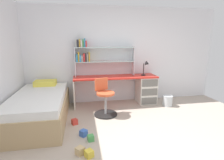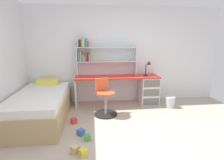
{
  "view_description": "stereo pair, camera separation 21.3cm",
  "coord_description": "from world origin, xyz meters",
  "px_view_note": "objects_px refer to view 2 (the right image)",
  "views": [
    {
      "loc": [
        -0.91,
        -2.32,
        1.62
      ],
      "look_at": [
        -0.26,
        1.3,
        0.81
      ],
      "focal_mm": 28.12,
      "sensor_mm": 36.0,
      "label": 1
    },
    {
      "loc": [
        -0.69,
        -2.35,
        1.62
      ],
      "look_at": [
        -0.26,
        1.3,
        0.81
      ],
      "focal_mm": 28.12,
      "sensor_mm": 36.0,
      "label": 2
    }
  ],
  "objects_px": {
    "desk": "(139,88)",
    "toy_block_blue_1": "(81,132)",
    "waste_bin": "(170,102)",
    "toy_block_natural_4": "(75,150)",
    "bookshelf_hutch": "(97,54)",
    "toy_block_yellow_2": "(83,153)",
    "desk_lamp": "(149,66)",
    "swivel_chair": "(105,100)",
    "toy_block_green_3": "(87,137)",
    "toy_block_red_0": "(74,121)",
    "bed_platform": "(41,106)"
  },
  "relations": [
    {
      "from": "desk",
      "to": "toy_block_red_0",
      "type": "distance_m",
      "value": 1.94
    },
    {
      "from": "desk_lamp",
      "to": "toy_block_yellow_2",
      "type": "xyz_separation_m",
      "value": [
        -1.6,
        -2.04,
        -0.95
      ]
    },
    {
      "from": "desk",
      "to": "desk_lamp",
      "type": "relative_size",
      "value": 5.59
    },
    {
      "from": "toy_block_yellow_2",
      "to": "toy_block_blue_1",
      "type": "bearing_deg",
      "value": 96.46
    },
    {
      "from": "bookshelf_hutch",
      "to": "toy_block_yellow_2",
      "type": "relative_size",
      "value": 14.43
    },
    {
      "from": "toy_block_green_3",
      "to": "toy_block_natural_4",
      "type": "distance_m",
      "value": 0.38
    },
    {
      "from": "toy_block_blue_1",
      "to": "toy_block_green_3",
      "type": "bearing_deg",
      "value": -56.46
    },
    {
      "from": "toy_block_red_0",
      "to": "toy_block_green_3",
      "type": "height_order",
      "value": "toy_block_red_0"
    },
    {
      "from": "desk_lamp",
      "to": "toy_block_yellow_2",
      "type": "relative_size",
      "value": 3.61
    },
    {
      "from": "toy_block_red_0",
      "to": "toy_block_blue_1",
      "type": "xyz_separation_m",
      "value": [
        0.17,
        -0.48,
        0.0
      ]
    },
    {
      "from": "toy_block_blue_1",
      "to": "toy_block_yellow_2",
      "type": "relative_size",
      "value": 1.03
    },
    {
      "from": "desk_lamp",
      "to": "waste_bin",
      "type": "distance_m",
      "value": 1.05
    },
    {
      "from": "waste_bin",
      "to": "toy_block_natural_4",
      "type": "relative_size",
      "value": 2.39
    },
    {
      "from": "toy_block_yellow_2",
      "to": "toy_block_green_3",
      "type": "bearing_deg",
      "value": 83.43
    },
    {
      "from": "desk",
      "to": "toy_block_blue_1",
      "type": "height_order",
      "value": "desk"
    },
    {
      "from": "toy_block_red_0",
      "to": "desk_lamp",
      "type": "bearing_deg",
      "value": 27.65
    },
    {
      "from": "toy_block_green_3",
      "to": "waste_bin",
      "type": "bearing_deg",
      "value": 32.53
    },
    {
      "from": "bookshelf_hutch",
      "to": "toy_block_red_0",
      "type": "height_order",
      "value": "bookshelf_hutch"
    },
    {
      "from": "toy_block_red_0",
      "to": "toy_block_green_3",
      "type": "xyz_separation_m",
      "value": [
        0.28,
        -0.66,
        -0.0
      ]
    },
    {
      "from": "bookshelf_hutch",
      "to": "waste_bin",
      "type": "height_order",
      "value": "bookshelf_hutch"
    },
    {
      "from": "swivel_chair",
      "to": "desk_lamp",
      "type": "bearing_deg",
      "value": 26.48
    },
    {
      "from": "swivel_chair",
      "to": "bed_platform",
      "type": "distance_m",
      "value": 1.37
    },
    {
      "from": "toy_block_green_3",
      "to": "desk_lamp",
      "type": "bearing_deg",
      "value": 46.2
    },
    {
      "from": "desk",
      "to": "toy_block_blue_1",
      "type": "xyz_separation_m",
      "value": [
        -1.45,
        -1.49,
        -0.38
      ]
    },
    {
      "from": "toy_block_blue_1",
      "to": "toy_block_green_3",
      "type": "relative_size",
      "value": 1.1
    },
    {
      "from": "toy_block_green_3",
      "to": "toy_block_blue_1",
      "type": "bearing_deg",
      "value": 123.54
    },
    {
      "from": "swivel_chair",
      "to": "bed_platform",
      "type": "bearing_deg",
      "value": -175.93
    },
    {
      "from": "bookshelf_hutch",
      "to": "toy_block_green_3",
      "type": "distance_m",
      "value": 2.22
    },
    {
      "from": "desk",
      "to": "swivel_chair",
      "type": "bearing_deg",
      "value": -146.61
    },
    {
      "from": "bed_platform",
      "to": "waste_bin",
      "type": "xyz_separation_m",
      "value": [
        3.03,
        0.36,
        -0.16
      ]
    },
    {
      "from": "bookshelf_hutch",
      "to": "toy_block_red_0",
      "type": "relative_size",
      "value": 14.46
    },
    {
      "from": "desk",
      "to": "toy_block_natural_4",
      "type": "height_order",
      "value": "desk"
    },
    {
      "from": "desk",
      "to": "toy_block_green_3",
      "type": "relative_size",
      "value": 21.55
    },
    {
      "from": "desk",
      "to": "toy_block_yellow_2",
      "type": "relative_size",
      "value": 20.16
    },
    {
      "from": "toy_block_green_3",
      "to": "toy_block_natural_4",
      "type": "relative_size",
      "value": 0.89
    },
    {
      "from": "bookshelf_hutch",
      "to": "toy_block_yellow_2",
      "type": "height_order",
      "value": "bookshelf_hutch"
    },
    {
      "from": "desk",
      "to": "toy_block_yellow_2",
      "type": "height_order",
      "value": "desk"
    },
    {
      "from": "desk_lamp",
      "to": "toy_block_blue_1",
      "type": "relative_size",
      "value": 3.51
    },
    {
      "from": "toy_block_green_3",
      "to": "toy_block_red_0",
      "type": "bearing_deg",
      "value": 113.28
    },
    {
      "from": "desk",
      "to": "swivel_chair",
      "type": "relative_size",
      "value": 2.61
    },
    {
      "from": "toy_block_blue_1",
      "to": "desk",
      "type": "bearing_deg",
      "value": 45.79
    },
    {
      "from": "swivel_chair",
      "to": "toy_block_red_0",
      "type": "xyz_separation_m",
      "value": [
        -0.67,
        -0.38,
        -0.28
      ]
    },
    {
      "from": "swivel_chair",
      "to": "toy_block_green_3",
      "type": "distance_m",
      "value": 1.14
    },
    {
      "from": "waste_bin",
      "to": "toy_block_red_0",
      "type": "height_order",
      "value": "waste_bin"
    },
    {
      "from": "desk",
      "to": "toy_block_yellow_2",
      "type": "xyz_separation_m",
      "value": [
        -1.38,
        -2.09,
        -0.38
      ]
    },
    {
      "from": "swivel_chair",
      "to": "toy_block_yellow_2",
      "type": "bearing_deg",
      "value": -106.47
    },
    {
      "from": "desk_lamp",
      "to": "toy_block_red_0",
      "type": "xyz_separation_m",
      "value": [
        -1.84,
        -0.96,
        -0.95
      ]
    },
    {
      "from": "bed_platform",
      "to": "toy_block_blue_1",
      "type": "bearing_deg",
      "value": -41.47
    },
    {
      "from": "desk",
      "to": "toy_block_blue_1",
      "type": "relative_size",
      "value": 19.63
    },
    {
      "from": "bed_platform",
      "to": "toy_block_yellow_2",
      "type": "bearing_deg",
      "value": -55.53
    }
  ]
}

